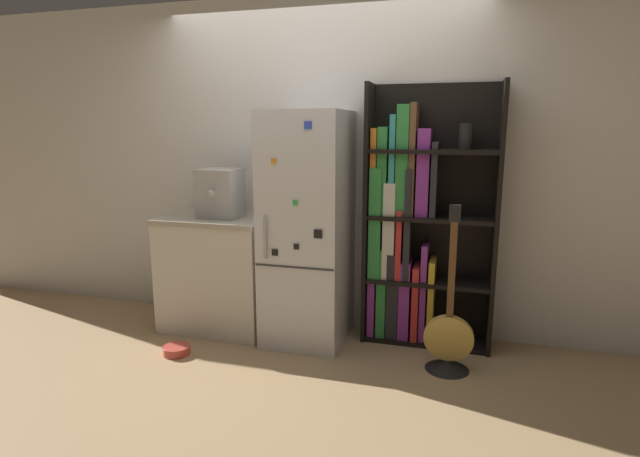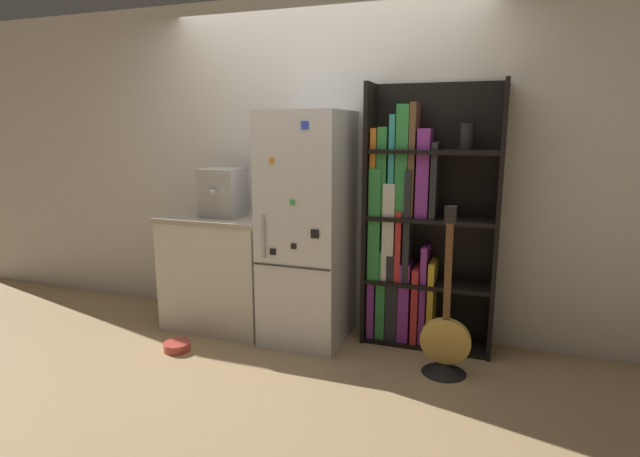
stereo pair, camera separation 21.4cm
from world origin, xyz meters
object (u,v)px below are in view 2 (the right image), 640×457
object	(u,v)px
espresso_machine	(223,193)
bookshelf	(413,230)
guitar	(445,349)
refrigerator	(308,228)
pet_bowl	(177,346)

from	to	relation	value
espresso_machine	bookshelf	bearing A→B (deg)	8.32
espresso_machine	guitar	size ratio (longest dim) A/B	0.33
guitar	espresso_machine	bearing A→B (deg)	172.15
refrigerator	pet_bowl	xyz separation A→B (m)	(-0.82, -0.55, -0.83)
bookshelf	pet_bowl	xyz separation A→B (m)	(-1.57, -0.75, -0.83)
bookshelf	espresso_machine	xyz separation A→B (m)	(-1.45, -0.21, 0.24)
bookshelf	pet_bowl	bearing A→B (deg)	-154.53
espresso_machine	pet_bowl	distance (m)	1.20
refrigerator	bookshelf	bearing A→B (deg)	14.54
refrigerator	espresso_machine	size ratio (longest dim) A/B	4.58
espresso_machine	refrigerator	bearing A→B (deg)	1.42
bookshelf	pet_bowl	world-z (taller)	bookshelf
guitar	pet_bowl	distance (m)	1.91
bookshelf	guitar	world-z (taller)	bookshelf
bookshelf	guitar	distance (m)	0.89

